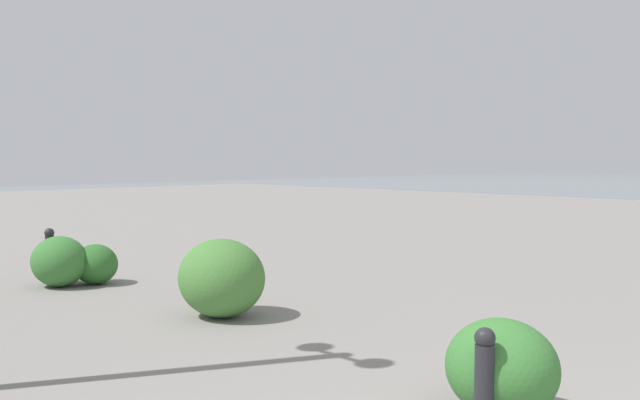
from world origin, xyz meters
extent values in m
cylinder|color=#232328|center=(1.78, -0.74, 0.28)|extent=(0.12, 0.12, 0.56)
sphere|color=#232328|center=(1.78, -0.74, 0.60)|extent=(0.13, 0.13, 0.13)
cylinder|color=#232328|center=(8.77, -1.09, 0.32)|extent=(0.12, 0.12, 0.64)
sphere|color=#232328|center=(8.77, -1.09, 0.68)|extent=(0.13, 0.13, 0.13)
ellipsoid|color=#477F38|center=(5.47, -1.51, 0.42)|extent=(0.98, 0.88, 0.84)
ellipsoid|color=#387533|center=(8.40, -1.06, 0.33)|extent=(0.78, 0.71, 0.67)
ellipsoid|color=#2D6628|center=(8.24, -1.48, 0.27)|extent=(0.63, 0.57, 0.54)
ellipsoid|color=#387533|center=(1.86, -1.07, 0.32)|extent=(0.76, 0.68, 0.64)
camera|label=1|loc=(-0.52, 2.95, 1.69)|focal=39.45mm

